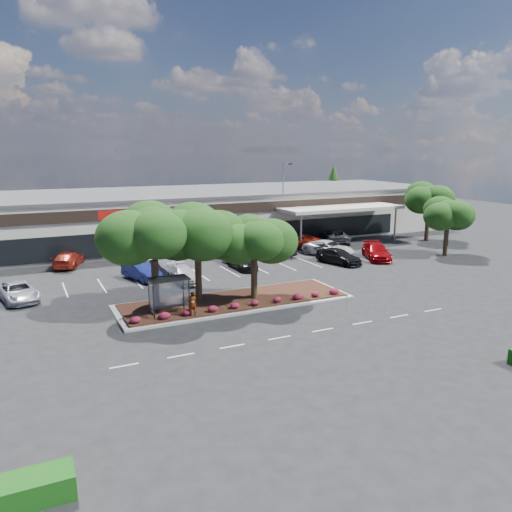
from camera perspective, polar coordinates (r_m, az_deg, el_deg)
name	(u,v)px	position (r m, az deg, el deg)	size (l,w,h in m)	color
ground	(283,314)	(36.03, 3.06, -6.63)	(160.00, 160.00, 0.00)	black
retail_store	(159,215)	(66.46, -11.02, 4.58)	(80.40, 25.20, 6.25)	beige
landscape_island	(235,301)	(38.59, -2.42, -5.15)	(18.00, 6.00, 0.26)	#A5A5A0
lane_markings	(226,280)	(45.01, -3.46, -2.81)	(33.12, 20.06, 0.01)	silver
shrub_row	(246,304)	(36.64, -1.12, -5.45)	(17.00, 0.80, 0.50)	maroon
bus_shelter	(168,285)	(35.29, -10.02, -3.29)	(2.75, 1.55, 2.59)	black
island_tree_west	(154,255)	(36.19, -11.55, 0.13)	(7.20, 7.20, 7.89)	#1A3611
island_tree_mid	(198,253)	(37.87, -6.66, 0.37)	(6.60, 6.60, 7.32)	#1A3611
island_tree_east	(254,257)	(38.06, -0.21, -0.11)	(5.80, 5.80, 6.50)	#1A3611
tree_east_near	(447,227)	(58.85, 20.99, 3.16)	(5.60, 5.60, 6.51)	#1A3611
tree_east_far	(428,211)	(67.87, 19.08, 4.85)	(6.40, 6.40, 7.62)	#1A3611
conifer_north_east	(333,191)	(89.77, 8.79, 7.40)	(3.96, 3.96, 9.00)	#1A3611
person_waiting	(192,304)	(34.84, -7.28, -5.43)	(0.63, 0.41, 1.72)	#594C47
light_pole	(283,207)	(62.80, 3.15, 5.56)	(1.38, 0.87, 10.06)	#A5A5A0
survey_stake	(347,299)	(37.48, 10.31, -4.90)	(0.07, 0.14, 1.15)	#9D7952
car_0	(18,292)	(42.99, -25.58, -3.71)	(2.42, 5.24, 1.46)	#A6A9B3
car_1	(142,272)	(46.16, -12.94, -1.77)	(1.60, 4.58, 1.51)	navy
car_2	(183,274)	(44.86, -8.32, -2.06)	(1.95, 4.79, 1.39)	silver
car_3	(163,267)	(47.85, -10.57, -1.26)	(1.46, 4.20, 1.38)	#4E4D53
car_4	(242,262)	(49.21, -1.61, -0.72)	(1.86, 4.57, 1.33)	black
car_5	(236,258)	(51.12, -2.29, -0.21)	(1.63, 4.04, 1.38)	silver
car_6	(339,256)	(52.13, 9.43, -0.05)	(2.12, 5.21, 1.51)	black
car_7	(329,248)	(55.83, 8.32, 0.87)	(2.77, 6.01, 1.67)	silver
car_8	(376,252)	(55.12, 13.59, 0.50)	(2.31, 5.69, 1.65)	#95050A
car_9	(68,259)	(53.52, -20.64, -0.35)	(2.14, 5.27, 1.53)	maroon
car_10	(139,255)	(53.59, -13.20, 0.10)	(1.56, 4.46, 1.47)	white
car_11	(139,256)	(52.91, -13.24, -0.04)	(1.59, 4.55, 1.50)	maroon
car_12	(168,260)	(50.90, -10.00, -0.41)	(1.69, 4.19, 1.43)	white
car_13	(231,251)	(53.56, -2.92, 0.52)	(1.79, 5.13, 1.69)	maroon
car_14	(279,250)	(55.37, 2.70, 0.73)	(1.45, 4.15, 1.37)	black
car_15	(297,240)	(60.56, 4.77, 1.80)	(2.69, 5.83, 1.62)	maroon
car_16	(304,241)	(60.63, 5.48, 1.71)	(2.39, 5.18, 1.44)	maroon
car_17	(335,236)	(64.10, 9.07, 2.28)	(2.78, 6.03, 1.68)	#525359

